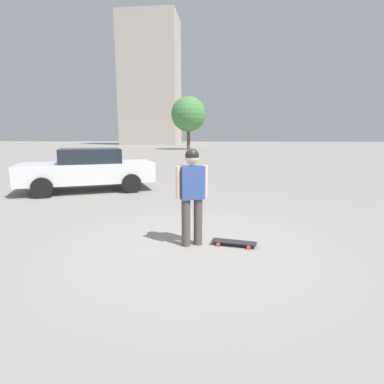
{
  "coord_description": "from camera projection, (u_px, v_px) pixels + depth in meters",
  "views": [
    {
      "loc": [
        -0.51,
        4.87,
        1.84
      ],
      "look_at": [
        0.0,
        0.0,
        0.93
      ],
      "focal_mm": 28.0,
      "sensor_mm": 36.0,
      "label": 1
    }
  ],
  "objects": [
    {
      "name": "ground_plane",
      "position": [
        192.0,
        245.0,
        5.15
      ],
      "size": [
        220.0,
        220.0,
        0.0
      ],
      "primitive_type": "plane",
      "color": "gray"
    },
    {
      "name": "person",
      "position": [
        192.0,
        190.0,
        4.98
      ],
      "size": [
        0.51,
        0.34,
        1.65
      ],
      "rotation": [
        0.0,
        0.0,
        -2.74
      ],
      "color": "#4C4742",
      "rests_on": "ground_plane"
    },
    {
      "name": "skateboard",
      "position": [
        234.0,
        242.0,
        5.1
      ],
      "size": [
        0.78,
        0.36,
        0.08
      ],
      "rotation": [
        0.0,
        0.0,
        -0.19
      ],
      "color": "#232328",
      "rests_on": "ground_plane"
    },
    {
      "name": "car_parked_near",
      "position": [
        89.0,
        169.0,
        10.21
      ],
      "size": [
        4.66,
        3.44,
        1.44
      ],
      "rotation": [
        0.0,
        0.0,
        0.44
      ],
      "color": "silver",
      "rests_on": "ground_plane"
    },
    {
      "name": "building_block_distant",
      "position": [
        150.0,
        82.0,
        69.17
      ],
      "size": [
        12.95,
        9.58,
        28.44
      ],
      "color": "#B2A899",
      "rests_on": "ground_plane"
    },
    {
      "name": "tree_distant",
      "position": [
        188.0,
        114.0,
        42.56
      ],
      "size": [
        4.92,
        4.92,
        7.45
      ],
      "color": "brown",
      "rests_on": "ground_plane"
    }
  ]
}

